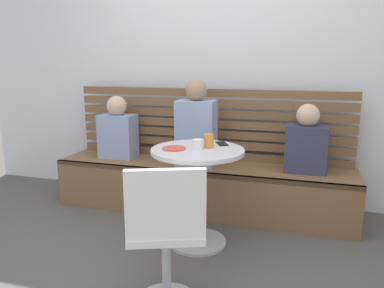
% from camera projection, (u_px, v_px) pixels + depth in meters
% --- Properties ---
extents(ground, '(8.00, 8.00, 0.00)m').
position_uv_depth(ground, '(151.00, 280.00, 2.37)').
color(ground, '#514C47').
extents(back_wall, '(5.20, 0.10, 2.90)m').
position_uv_depth(back_wall, '(214.00, 52.00, 3.59)').
color(back_wall, silver).
rests_on(back_wall, ground).
extents(booth_bench, '(2.70, 0.52, 0.44)m').
position_uv_depth(booth_bench, '(201.00, 187.00, 3.44)').
color(booth_bench, brown).
rests_on(booth_bench, ground).
extents(booth_backrest, '(2.65, 0.04, 0.67)m').
position_uv_depth(booth_backrest, '(208.00, 124.00, 3.55)').
color(booth_backrest, brown).
rests_on(booth_backrest, booth_bench).
extents(cafe_table, '(0.68, 0.68, 0.74)m').
position_uv_depth(cafe_table, '(197.00, 178.00, 2.74)').
color(cafe_table, '#ADADB2').
rests_on(cafe_table, ground).
extents(white_chair, '(0.52, 0.52, 0.85)m').
position_uv_depth(white_chair, '(166.00, 233.00, 1.98)').
color(white_chair, '#ADADB2').
rests_on(white_chair, ground).
extents(person_adult, '(0.34, 0.22, 0.77)m').
position_uv_depth(person_adult, '(196.00, 128.00, 3.30)').
color(person_adult, '#8C9EC6').
rests_on(person_adult, booth_bench).
extents(person_child_left, '(0.34, 0.22, 0.60)m').
position_uv_depth(person_child_left, '(118.00, 131.00, 3.61)').
color(person_child_left, '#8C9EC6').
rests_on(person_child_left, booth_bench).
extents(person_child_middle, '(0.34, 0.22, 0.58)m').
position_uv_depth(person_child_middle, '(306.00, 143.00, 3.13)').
color(person_child_middle, '#333851').
rests_on(person_child_middle, booth_bench).
extents(cup_tumbler_orange, '(0.07, 0.07, 0.10)m').
position_uv_depth(cup_tumbler_orange, '(209.00, 141.00, 2.73)').
color(cup_tumbler_orange, orange).
rests_on(cup_tumbler_orange, cafe_table).
extents(cup_ceramic_white, '(0.08, 0.08, 0.07)m').
position_uv_depth(cup_ceramic_white, '(198.00, 144.00, 2.68)').
color(cup_ceramic_white, white).
rests_on(cup_ceramic_white, cafe_table).
extents(plate_small, '(0.17, 0.17, 0.01)m').
position_uv_depth(plate_small, '(174.00, 148.00, 2.68)').
color(plate_small, '#DB4C42').
rests_on(plate_small, cafe_table).
extents(phone_on_table, '(0.13, 0.16, 0.01)m').
position_uv_depth(phone_on_table, '(222.00, 144.00, 2.84)').
color(phone_on_table, black).
rests_on(phone_on_table, cafe_table).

